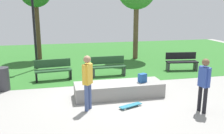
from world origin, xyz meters
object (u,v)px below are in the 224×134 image
(skateboard_by_ledge, at_px, (131,105))
(park_bench_far_right, at_px, (53,69))
(park_bench_center_lawn, at_px, (182,61))
(lamp_post, at_px, (33,18))
(backpack_on_ledge, at_px, (142,78))
(park_bench_far_left, at_px, (108,66))
(skater_performing_trick, at_px, (204,81))
(trash_bin, at_px, (3,79))
(concrete_ledge, at_px, (119,90))
(skater_watching, at_px, (88,79))

(skateboard_by_ledge, distance_m, park_bench_far_right, 4.52)
(park_bench_center_lawn, xyz_separation_m, lamp_post, (-7.31, 1.91, 2.19))
(skateboard_by_ledge, bearing_deg, park_bench_center_lawn, 46.01)
(lamp_post, bearing_deg, backpack_on_ledge, -51.23)
(park_bench_far_left, bearing_deg, skater_performing_trick, -67.51)
(skater_performing_trick, xyz_separation_m, trash_bin, (-6.41, 3.57, -0.54))
(backpack_on_ledge, bearing_deg, trash_bin, 137.93)
(skateboard_by_ledge, height_order, park_bench_far_right, park_bench_far_right)
(park_bench_far_right, distance_m, lamp_post, 3.27)
(skateboard_by_ledge, height_order, lamp_post, lamp_post)
(park_bench_far_left, xyz_separation_m, lamp_post, (-3.41, 2.12, 2.19))
(lamp_post, relative_size, trash_bin, 4.87)
(concrete_ledge, height_order, skateboard_by_ledge, concrete_ledge)
(park_bench_far_left, relative_size, park_bench_far_right, 0.98)
(park_bench_center_lawn, relative_size, park_bench_far_left, 1.02)
(backpack_on_ledge, bearing_deg, park_bench_far_right, 115.93)
(concrete_ledge, xyz_separation_m, backpack_on_ledge, (0.85, -0.11, 0.41))
(concrete_ledge, bearing_deg, trash_bin, 158.78)
(skater_watching, distance_m, park_bench_center_lawn, 6.71)
(skateboard_by_ledge, distance_m, lamp_post, 7.37)
(skater_watching, bearing_deg, skateboard_by_ledge, -5.22)
(skater_performing_trick, relative_size, skateboard_by_ledge, 2.07)
(backpack_on_ledge, xyz_separation_m, park_bench_center_lawn, (3.25, 3.14, -0.19))
(park_bench_far_left, bearing_deg, trash_bin, -165.26)
(park_bench_center_lawn, bearing_deg, park_bench_far_left, -176.86)
(backpack_on_ledge, xyz_separation_m, park_bench_far_right, (-3.20, 2.78, -0.19))
(skateboard_by_ledge, xyz_separation_m, park_bench_far_left, (0.09, 3.92, 0.42))
(lamp_post, distance_m, trash_bin, 4.11)
(concrete_ledge, relative_size, backpack_on_ledge, 9.98)
(lamp_post, xyz_separation_m, trash_bin, (-1.04, -3.29, -2.22))
(park_bench_far_right, bearing_deg, concrete_ledge, -48.75)
(skater_watching, distance_m, trash_bin, 4.03)
(lamp_post, bearing_deg, park_bench_far_left, -31.93)
(skater_watching, relative_size, park_bench_center_lawn, 1.06)
(skateboard_by_ledge, xyz_separation_m, lamp_post, (-3.32, 6.04, 2.60))
(backpack_on_ledge, height_order, park_bench_far_right, park_bench_far_right)
(skater_watching, height_order, lamp_post, lamp_post)
(backpack_on_ledge, distance_m, lamp_post, 6.78)
(skater_performing_trick, bearing_deg, trash_bin, 150.91)
(park_bench_center_lawn, bearing_deg, park_bench_far_right, -176.77)
(park_bench_far_left, bearing_deg, lamp_post, 148.07)
(trash_bin, bearing_deg, park_bench_center_lawn, 9.41)
(backpack_on_ledge, relative_size, lamp_post, 0.07)
(concrete_ledge, bearing_deg, skater_performing_trick, -41.56)
(trash_bin, bearing_deg, lamp_post, 72.40)
(park_bench_center_lawn, relative_size, lamp_post, 0.37)
(backpack_on_ledge, height_order, lamp_post, lamp_post)
(park_bench_far_left, bearing_deg, park_bench_far_right, -176.64)
(backpack_on_ledge, relative_size, skater_performing_trick, 0.19)
(skateboard_by_ledge, bearing_deg, lamp_post, 118.80)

